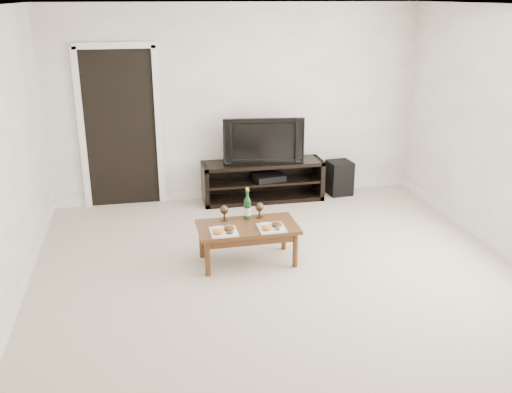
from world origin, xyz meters
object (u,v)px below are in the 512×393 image
(subwoofer, at_px, (339,178))
(coffee_table, at_px, (248,244))
(television, at_px, (263,139))
(media_console, at_px, (263,181))

(subwoofer, bearing_deg, coffee_table, -136.84)
(coffee_table, bearing_deg, television, 73.04)
(media_console, distance_m, subwoofer, 1.12)
(television, bearing_deg, subwoofer, 8.53)
(media_console, distance_m, coffee_table, 1.95)
(television, distance_m, coffee_table, 2.05)
(subwoofer, relative_size, coffee_table, 0.46)
(media_console, bearing_deg, subwoofer, 1.91)
(media_console, relative_size, subwoofer, 3.45)
(media_console, height_order, subwoofer, media_console)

